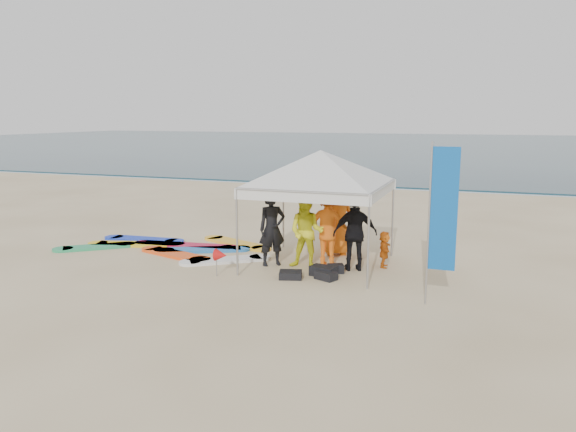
# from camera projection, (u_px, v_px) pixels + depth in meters

# --- Properties ---
(ground) EXTENTS (120.00, 120.00, 0.00)m
(ground) POSITION_uv_depth(u_px,v_px,m) (242.00, 296.00, 11.32)
(ground) COLOR beige
(ground) RESTS_ON ground
(ocean) EXTENTS (160.00, 84.00, 0.08)m
(ocean) POSITION_uv_depth(u_px,v_px,m) (452.00, 146.00, 66.83)
(ocean) COLOR #0C2633
(ocean) RESTS_ON ground
(shoreline_foam) EXTENTS (160.00, 1.20, 0.01)m
(shoreline_foam) POSITION_uv_depth(u_px,v_px,m) (393.00, 188.00, 28.16)
(shoreline_foam) COLOR silver
(shoreline_foam) RESTS_ON ground
(person_black_a) EXTENTS (0.78, 0.75, 1.79)m
(person_black_a) POSITION_uv_depth(u_px,v_px,m) (272.00, 229.00, 13.48)
(person_black_a) COLOR black
(person_black_a) RESTS_ON ground
(person_yellow) EXTENTS (0.89, 0.71, 1.74)m
(person_yellow) POSITION_uv_depth(u_px,v_px,m) (307.00, 232.00, 13.25)
(person_yellow) COLOR yellow
(person_yellow) RESTS_ON ground
(person_orange_a) EXTENTS (1.30, 0.79, 1.95)m
(person_orange_a) POSITION_uv_depth(u_px,v_px,m) (328.00, 226.00, 13.48)
(person_orange_a) COLOR orange
(person_orange_a) RESTS_ON ground
(person_black_b) EXTENTS (1.12, 0.77, 1.76)m
(person_black_b) POSITION_uv_depth(u_px,v_px,m) (355.00, 234.00, 13.03)
(person_black_b) COLOR black
(person_black_b) RESTS_ON ground
(person_orange_b) EXTENTS (1.08, 0.93, 1.88)m
(person_orange_b) POSITION_uv_depth(u_px,v_px,m) (337.00, 219.00, 14.50)
(person_orange_b) COLOR orange
(person_orange_b) RESTS_ON ground
(person_seated) EXTENTS (0.37, 0.84, 0.88)m
(person_seated) POSITION_uv_depth(u_px,v_px,m) (384.00, 249.00, 13.38)
(person_seated) COLOR orange
(person_seated) RESTS_ON ground
(canopy_tent) EXTENTS (4.22, 4.22, 3.19)m
(canopy_tent) POSITION_uv_depth(u_px,v_px,m) (321.00, 151.00, 13.15)
(canopy_tent) COLOR #A5A5A8
(canopy_tent) RESTS_ON ground
(feather_flag) EXTENTS (0.53, 0.04, 3.12)m
(feather_flag) POSITION_uv_depth(u_px,v_px,m) (442.00, 211.00, 10.41)
(feather_flag) COLOR #A5A5A8
(feather_flag) RESTS_ON ground
(marker_pennant) EXTENTS (0.28, 0.28, 0.64)m
(marker_pennant) POSITION_uv_depth(u_px,v_px,m) (221.00, 255.00, 12.57)
(marker_pennant) COLOR #A5A5A8
(marker_pennant) RESTS_ON ground
(gear_pile) EXTENTS (1.35, 1.22, 0.22)m
(gear_pile) POSITION_uv_depth(u_px,v_px,m) (317.00, 273.00, 12.64)
(gear_pile) COLOR black
(gear_pile) RESTS_ON ground
(surfboard_spread) EXTENTS (5.66, 3.17, 0.07)m
(surfboard_spread) POSITION_uv_depth(u_px,v_px,m) (175.00, 247.00, 15.31)
(surfboard_spread) COLOR white
(surfboard_spread) RESTS_ON ground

